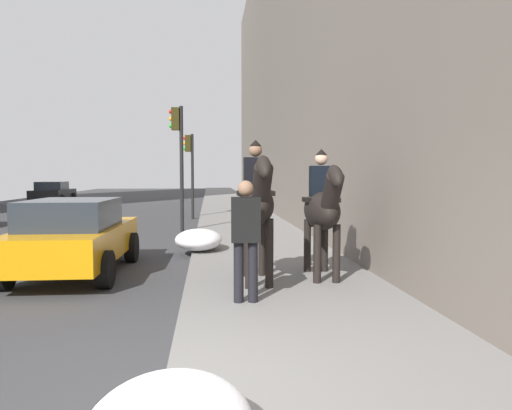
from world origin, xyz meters
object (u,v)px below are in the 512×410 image
(mounted_horse_near, at_px, (256,202))
(mounted_horse_far, at_px, (322,208))
(traffic_light_near_curb, at_px, (179,149))
(traffic_light_far_curb, at_px, (190,162))
(car_near_lane, at_px, (53,192))
(pedestrian_greeting, at_px, (246,233))
(car_far_lane, at_px, (75,236))

(mounted_horse_near, height_order, mounted_horse_far, mounted_horse_near)
(traffic_light_near_curb, bearing_deg, traffic_light_far_curb, -1.76)
(mounted_horse_near, height_order, traffic_light_far_curb, traffic_light_far_curb)
(mounted_horse_far, height_order, traffic_light_near_curb, traffic_light_near_curb)
(mounted_horse_far, relative_size, car_near_lane, 0.48)
(mounted_horse_far, relative_size, pedestrian_greeting, 1.31)
(car_far_lane, relative_size, traffic_light_far_curb, 1.06)
(car_far_lane, bearing_deg, traffic_light_near_curb, -14.15)
(mounted_horse_far, xyz_separation_m, pedestrian_greeting, (-1.39, 1.43, -0.23))
(mounted_horse_far, bearing_deg, traffic_light_near_curb, -155.90)
(car_near_lane, distance_m, car_far_lane, 23.58)
(pedestrian_greeting, distance_m, traffic_light_near_curb, 8.70)
(car_far_lane, bearing_deg, traffic_light_far_curb, -7.98)
(car_near_lane, relative_size, traffic_light_far_curb, 1.27)
(car_near_lane, height_order, traffic_light_near_curb, traffic_light_near_curb)
(mounted_horse_near, relative_size, traffic_light_far_curb, 0.65)
(mounted_horse_far, height_order, car_near_lane, mounted_horse_far)
(mounted_horse_far, bearing_deg, traffic_light_far_curb, -165.42)
(pedestrian_greeting, xyz_separation_m, car_near_lane, (24.94, 10.64, -0.36))
(mounted_horse_far, distance_m, car_far_lane, 4.67)
(car_far_lane, bearing_deg, mounted_horse_far, -104.28)
(mounted_horse_near, bearing_deg, car_near_lane, -156.18)
(traffic_light_near_curb, bearing_deg, mounted_horse_near, -166.78)
(traffic_light_far_curb, bearing_deg, mounted_horse_near, -172.80)
(traffic_light_near_curb, bearing_deg, pedestrian_greeting, -170.29)
(car_near_lane, bearing_deg, traffic_light_far_curb, -142.92)
(mounted_horse_near, xyz_separation_m, mounted_horse_far, (0.24, -1.16, -0.12))
(pedestrian_greeting, relative_size, car_far_lane, 0.44)
(pedestrian_greeting, xyz_separation_m, car_far_lane, (2.62, 3.03, -0.35))
(car_far_lane, distance_m, traffic_light_far_curb, 11.11)
(mounted_horse_near, xyz_separation_m, car_near_lane, (23.79, 10.91, -0.71))
(mounted_horse_far, xyz_separation_m, traffic_light_near_curb, (7.04, 2.87, 1.37))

